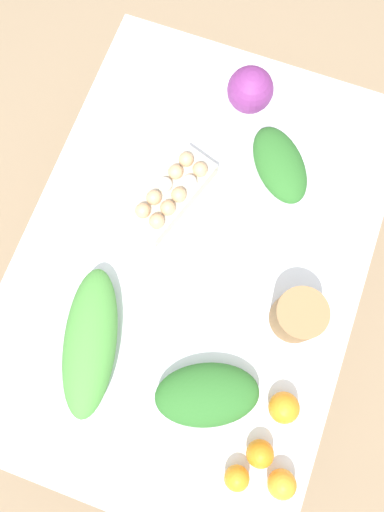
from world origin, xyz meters
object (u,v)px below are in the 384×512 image
object	(u,v)px
egg_carton	(172,194)
greens_bunch_scallion	(280,165)
orange_0	(260,454)
orange_2	(237,478)
greens_bunch_chard	(90,342)
greens_bunch_kale	(207,395)
paper_bag	(298,316)
orange_3	(284,408)
orange_1	(282,484)
cabbage_purple	(250,90)

from	to	relation	value
egg_carton	greens_bunch_scallion	bearing A→B (deg)	144.01
orange_0	orange_2	world-z (taller)	orange_0
greens_bunch_chard	orange_0	distance (m)	0.53
orange_0	greens_bunch_kale	bearing A→B (deg)	-117.47
paper_bag	orange_3	bearing A→B (deg)	9.35
greens_bunch_chard	orange_2	xyz separation A→B (m)	(0.19, 0.48, -0.02)
greens_bunch_kale	orange_2	xyz separation A→B (m)	(0.17, 0.14, -0.01)
greens_bunch_chard	paper_bag	bearing A→B (deg)	116.76
orange_1	orange_3	xyz separation A→B (m)	(-0.18, -0.05, 0.00)
greens_bunch_kale	greens_bunch_scallion	distance (m)	0.69
cabbage_purple	orange_1	xyz separation A→B (m)	(1.02, 0.42, -0.03)
egg_carton	paper_bag	distance (m)	0.49
greens_bunch_kale	orange_2	distance (m)	0.22
greens_bunch_kale	greens_bunch_scallion	xyz separation A→B (m)	(-0.69, -0.02, -0.00)
greens_bunch_scallion	orange_3	size ratio (longest dim) A/B	3.07
greens_bunch_scallion	orange_0	xyz separation A→B (m)	(0.78, 0.19, -0.00)
egg_carton	orange_2	world-z (taller)	egg_carton
greens_bunch_scallion	greens_bunch_chard	bearing A→B (deg)	-25.96
cabbage_purple	egg_carton	distance (m)	0.40
orange_2	orange_1	bearing A→B (deg)	103.03
orange_2	greens_bunch_kale	bearing A→B (deg)	-140.17
greens_bunch_scallion	orange_3	distance (m)	0.68
greens_bunch_chard	greens_bunch_scallion	distance (m)	0.74
greens_bunch_chard	orange_3	bearing A→B (deg)	91.53
greens_bunch_scallion	orange_0	size ratio (longest dim) A/B	3.49
orange_1	orange_0	bearing A→B (deg)	-124.02
greens_bunch_kale	orange_0	xyz separation A→B (m)	(0.09, 0.18, -0.01)
greens_bunch_kale	greens_bunch_chard	bearing A→B (deg)	-93.85
orange_1	orange_2	bearing A→B (deg)	-76.97
orange_0	orange_1	bearing A→B (deg)	55.98
greens_bunch_scallion	orange_1	world-z (taller)	greens_bunch_scallion
paper_bag	greens_bunch_kale	xyz separation A→B (m)	(0.27, -0.16, -0.02)
cabbage_purple	orange_3	distance (m)	0.92
greens_bunch_chard	orange_0	bearing A→B (deg)	77.48
egg_carton	orange_3	world-z (taller)	egg_carton
egg_carton	greens_bunch_scallion	size ratio (longest dim) A/B	1.23
greens_bunch_kale	greens_bunch_scallion	bearing A→B (deg)	-178.68
cabbage_purple	greens_bunch_scallion	distance (m)	0.25
paper_bag	greens_bunch_kale	world-z (taller)	paper_bag
cabbage_purple	greens_bunch_scallion	size ratio (longest dim) A/B	0.55
greens_bunch_chard	orange_1	distance (m)	0.61
cabbage_purple	orange_0	size ratio (longest dim) A/B	1.93
egg_carton	greens_bunch_kale	world-z (taller)	egg_carton
cabbage_purple	paper_bag	world-z (taller)	cabbage_purple
egg_carton	paper_bag	world-z (taller)	paper_bag
greens_bunch_kale	greens_bunch_chard	xyz separation A→B (m)	(-0.02, -0.34, 0.00)
egg_carton	orange_1	size ratio (longest dim) A/B	4.16
greens_bunch_chard	orange_0	size ratio (longest dim) A/B	5.51
greens_bunch_kale	orange_2	size ratio (longest dim) A/B	4.20
egg_carton	greens_bunch_scallion	distance (m)	0.33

